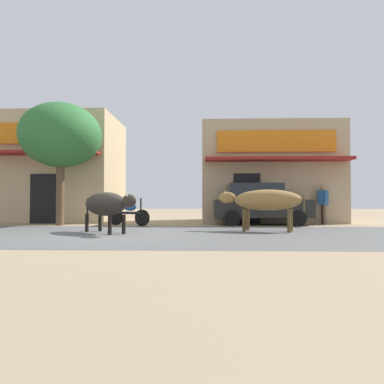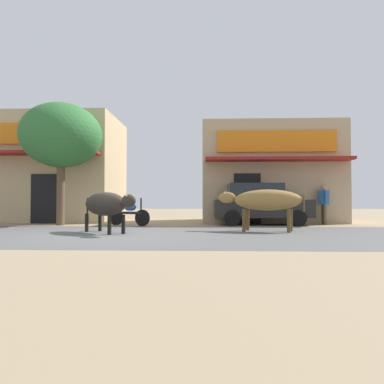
% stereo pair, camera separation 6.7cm
% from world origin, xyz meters
% --- Properties ---
extents(ground, '(80.00, 80.00, 0.00)m').
position_xyz_m(ground, '(0.00, 0.00, 0.00)').
color(ground, '#978162').
extents(asphalt_road, '(72.00, 6.73, 0.00)m').
position_xyz_m(asphalt_road, '(0.00, 0.00, 0.00)').
color(asphalt_road, '#555656').
rests_on(asphalt_road, ground).
extents(storefront_left_cafe, '(6.60, 5.13, 4.93)m').
position_xyz_m(storefront_left_cafe, '(-4.91, 7.25, 2.47)').
color(storefront_left_cafe, tan).
rests_on(storefront_left_cafe, ground).
extents(storefront_right_club, '(6.14, 5.13, 4.41)m').
position_xyz_m(storefront_right_club, '(5.61, 7.25, 2.21)').
color(storefront_right_club, tan).
rests_on(storefront_right_club, ground).
extents(roadside_tree, '(3.16, 3.16, 4.80)m').
position_xyz_m(roadside_tree, '(-3.00, 3.97, 3.51)').
color(roadside_tree, brown).
rests_on(roadside_tree, ground).
extents(parked_hatchback_car, '(3.82, 1.86, 1.64)m').
position_xyz_m(parked_hatchback_car, '(4.82, 4.51, 0.84)').
color(parked_hatchback_car, black).
rests_on(parked_hatchback_car, ground).
extents(parked_motorcycle, '(1.73, 0.81, 1.06)m').
position_xyz_m(parked_motorcycle, '(-0.25, 3.85, 0.47)').
color(parked_motorcycle, black).
rests_on(parked_motorcycle, ground).
extents(cow_near_brown, '(2.18, 2.21, 1.20)m').
position_xyz_m(cow_near_brown, '(-0.23, 0.45, 0.84)').
color(cow_near_brown, '#2B251F').
rests_on(cow_near_brown, ground).
extents(cow_far_dark, '(2.63, 1.39, 1.29)m').
position_xyz_m(cow_far_dark, '(4.53, 1.25, 0.95)').
color(cow_far_dark, olive).
rests_on(cow_far_dark, ground).
extents(pedestrian_by_shop, '(0.47, 0.61, 1.59)m').
position_xyz_m(pedestrian_by_shop, '(7.45, 4.85, 0.93)').
color(pedestrian_by_shop, brown).
rests_on(pedestrian_by_shop, ground).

